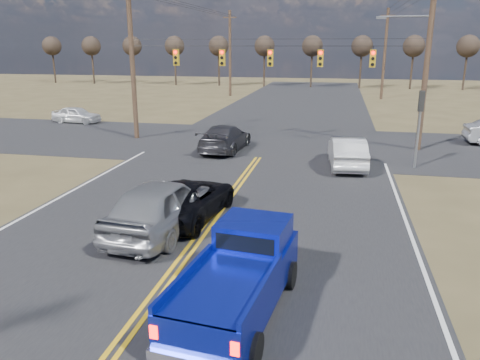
% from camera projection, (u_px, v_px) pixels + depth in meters
% --- Properties ---
extents(ground, '(160.00, 160.00, 0.00)m').
position_uv_depth(ground, '(173.00, 274.00, 12.87)').
color(ground, brown).
rests_on(ground, ground).
extents(road_main, '(14.00, 120.00, 0.02)m').
position_uv_depth(road_main, '(244.00, 177.00, 22.27)').
color(road_main, '#28282B').
rests_on(road_main, ground).
extents(road_cross, '(120.00, 12.00, 0.02)m').
position_uv_depth(road_cross, '(269.00, 144.00, 29.79)').
color(road_cross, '#28282B').
rests_on(road_cross, ground).
extents(signal_gantry, '(19.60, 4.83, 10.00)m').
position_uv_depth(signal_gantry, '(278.00, 62.00, 28.08)').
color(signal_gantry, '#473323').
rests_on(signal_gantry, ground).
extents(utility_poles, '(19.60, 58.32, 10.00)m').
position_uv_depth(utility_poles, '(268.00, 60.00, 27.40)').
color(utility_poles, '#473323').
rests_on(utility_poles, ground).
extents(treeline, '(87.00, 117.80, 7.40)m').
position_uv_depth(treeline, '(287.00, 50.00, 36.63)').
color(treeline, '#33261C').
rests_on(treeline, ground).
extents(pickup_truck, '(2.45, 5.19, 1.88)m').
position_uv_depth(pickup_truck, '(239.00, 276.00, 10.82)').
color(pickup_truck, black).
rests_on(pickup_truck, ground).
extents(silver_suv, '(2.64, 5.60, 1.85)m').
position_uv_depth(silver_suv, '(161.00, 205.00, 15.56)').
color(silver_suv, gray).
rests_on(silver_suv, ground).
extents(black_suv, '(2.83, 5.20, 1.38)m').
position_uv_depth(black_suv, '(188.00, 199.00, 16.94)').
color(black_suv, black).
rests_on(black_suv, ground).
extents(white_car_queue, '(2.05, 4.90, 1.57)m').
position_uv_depth(white_car_queue, '(347.00, 152.00, 23.92)').
color(white_car_queue, silver).
rests_on(white_car_queue, ground).
extents(dgrey_car_queue, '(2.45, 5.37, 1.52)m').
position_uv_depth(dgrey_car_queue, '(225.00, 138.00, 27.67)').
color(dgrey_car_queue, '#353439').
rests_on(dgrey_car_queue, ground).
extents(cross_car_west, '(1.79, 3.99, 1.33)m').
position_uv_depth(cross_car_west, '(76.00, 115.00, 37.54)').
color(cross_car_west, white).
rests_on(cross_car_west, ground).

